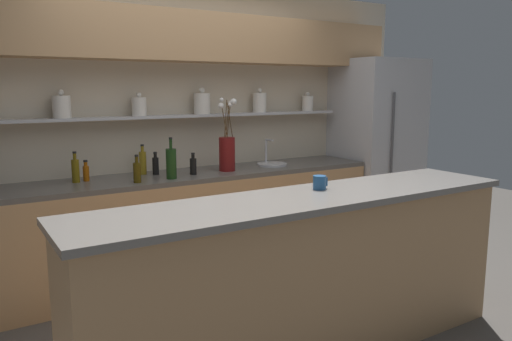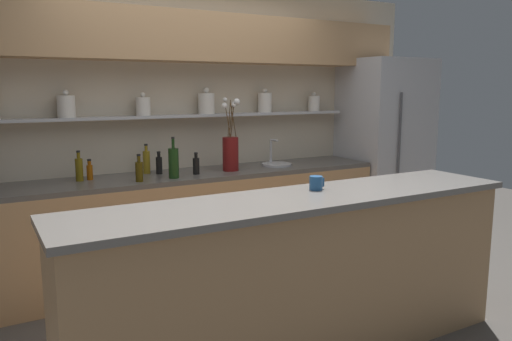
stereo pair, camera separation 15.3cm
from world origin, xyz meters
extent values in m
plane|color=#4C4742|center=(0.00, 0.00, 0.00)|extent=(12.00, 12.00, 0.00)
cube|color=beige|center=(0.00, 1.60, 1.30)|extent=(5.20, 0.10, 2.60)
cube|color=#B7B7BC|center=(-0.09, 1.46, 1.41)|extent=(3.56, 0.18, 0.02)
cylinder|color=silver|center=(-1.01, 1.45, 1.51)|extent=(0.14, 0.14, 0.18)
sphere|color=silver|center=(-1.01, 1.45, 1.62)|extent=(0.05, 0.05, 0.05)
cylinder|color=silver|center=(-0.39, 1.45, 1.50)|extent=(0.12, 0.12, 0.16)
sphere|color=silver|center=(-0.39, 1.45, 1.60)|extent=(0.04, 0.04, 0.04)
cylinder|color=silver|center=(0.21, 1.45, 1.51)|extent=(0.15, 0.15, 0.19)
sphere|color=silver|center=(0.21, 1.45, 1.63)|extent=(0.05, 0.05, 0.05)
cylinder|color=silver|center=(0.83, 1.45, 1.51)|extent=(0.13, 0.13, 0.19)
sphere|color=silver|center=(0.83, 1.45, 1.63)|extent=(0.05, 0.05, 0.05)
cylinder|color=silver|center=(1.42, 1.45, 1.50)|extent=(0.12, 0.12, 0.15)
sphere|color=silver|center=(1.42, 1.45, 1.59)|extent=(0.04, 0.04, 0.04)
cube|color=tan|center=(0.00, 1.38, 2.09)|extent=(4.42, 0.34, 0.42)
cube|color=tan|center=(-0.09, 1.24, 0.44)|extent=(3.66, 0.62, 0.88)
cube|color=#56514C|center=(-0.09, 1.24, 0.90)|extent=(3.66, 0.62, 0.04)
cube|color=tan|center=(0.00, -0.40, 0.49)|extent=(2.85, 0.55, 0.98)
cube|color=slate|center=(0.00, -0.40, 1.00)|extent=(2.91, 0.61, 0.04)
cube|color=#B7B7BC|center=(2.18, 1.20, 0.98)|extent=(0.83, 0.70, 1.96)
cylinder|color=#4C4C51|center=(2.03, 0.83, 1.08)|extent=(0.02, 0.02, 1.08)
cylinder|color=maroon|center=(0.32, 1.19, 1.07)|extent=(0.14, 0.14, 0.30)
cylinder|color=#4C3319|center=(0.29, 1.18, 1.36)|extent=(0.02, 0.07, 0.28)
sphere|color=silver|center=(0.25, 1.17, 1.50)|extent=(0.05, 0.05, 0.05)
cylinder|color=#4C3319|center=(0.33, 1.16, 1.38)|extent=(0.08, 0.04, 0.31)
sphere|color=silver|center=(0.35, 1.12, 1.54)|extent=(0.06, 0.06, 0.06)
cylinder|color=#4C3319|center=(0.32, 1.19, 1.36)|extent=(0.02, 0.04, 0.28)
sphere|color=silver|center=(0.36, 1.21, 1.50)|extent=(0.04, 0.04, 0.04)
cylinder|color=#4C3319|center=(0.31, 1.20, 1.39)|extent=(0.05, 0.03, 0.33)
sphere|color=silver|center=(0.29, 1.23, 1.55)|extent=(0.04, 0.04, 0.04)
cylinder|color=#4C3319|center=(0.35, 1.21, 1.37)|extent=(0.03, 0.04, 0.30)
sphere|color=silver|center=(0.38, 1.23, 1.52)|extent=(0.05, 0.05, 0.05)
cylinder|color=#B7B7BC|center=(0.84, 1.24, 0.93)|extent=(0.29, 0.29, 0.02)
cylinder|color=#B7B7BC|center=(0.84, 1.35, 1.05)|extent=(0.02, 0.02, 0.22)
cylinder|color=#B7B7BC|center=(0.84, 1.29, 1.16)|extent=(0.02, 0.12, 0.02)
cylinder|color=#193814|center=(-0.26, 1.08, 1.04)|extent=(0.08, 0.08, 0.25)
cylinder|color=#193814|center=(-0.26, 1.08, 1.21)|extent=(0.02, 0.02, 0.08)
cylinder|color=black|center=(-0.26, 1.08, 1.25)|extent=(0.03, 0.03, 0.01)
cylinder|color=brown|center=(-0.96, 1.32, 1.01)|extent=(0.06, 0.06, 0.18)
cylinder|color=brown|center=(-0.96, 1.32, 1.13)|extent=(0.03, 0.03, 0.05)
cylinder|color=black|center=(-0.96, 1.32, 1.16)|extent=(0.03, 0.03, 0.01)
cylinder|color=olive|center=(-0.39, 1.41, 1.02)|extent=(0.06, 0.06, 0.19)
cylinder|color=olive|center=(-0.39, 1.41, 1.14)|extent=(0.03, 0.03, 0.05)
cylinder|color=black|center=(-0.39, 1.41, 1.17)|extent=(0.03, 0.03, 0.01)
cylinder|color=#9E4C0A|center=(-0.88, 1.34, 0.98)|extent=(0.05, 0.05, 0.12)
cylinder|color=#9E4C0A|center=(-0.88, 1.34, 1.06)|extent=(0.03, 0.03, 0.04)
cylinder|color=black|center=(-0.88, 1.34, 1.08)|extent=(0.03, 0.03, 0.01)
cylinder|color=#47380A|center=(-0.56, 1.06, 1.00)|extent=(0.06, 0.06, 0.16)
cylinder|color=#47380A|center=(-0.56, 1.06, 1.10)|extent=(0.03, 0.03, 0.05)
cylinder|color=black|center=(-0.56, 1.06, 1.13)|extent=(0.03, 0.03, 0.01)
cylinder|color=black|center=(-0.03, 1.16, 0.99)|extent=(0.06, 0.06, 0.14)
cylinder|color=black|center=(-0.03, 1.16, 1.08)|extent=(0.03, 0.03, 0.04)
cylinder|color=black|center=(-0.03, 1.16, 1.10)|extent=(0.03, 0.03, 0.01)
cylinder|color=black|center=(-0.30, 1.34, 0.99)|extent=(0.05, 0.05, 0.15)
cylinder|color=black|center=(-0.30, 1.34, 1.08)|extent=(0.03, 0.03, 0.04)
cylinder|color=black|center=(-0.30, 1.34, 1.11)|extent=(0.03, 0.03, 0.01)
cylinder|color=#235184|center=(0.18, -0.29, 1.06)|extent=(0.08, 0.08, 0.09)
cube|color=#235184|center=(0.23, -0.29, 1.06)|extent=(0.02, 0.01, 0.06)
camera|label=1|loc=(-1.80, -2.71, 1.65)|focal=35.00mm
camera|label=2|loc=(-1.67, -2.78, 1.65)|focal=35.00mm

